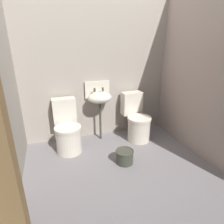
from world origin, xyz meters
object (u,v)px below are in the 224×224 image
toilet_right (137,121)px  sink (99,97)px  bucket (125,156)px  toilet_left (67,130)px

toilet_right → sink: (-0.61, 0.19, 0.43)m
bucket → sink: bearing=99.1°
toilet_left → bucket: toilet_left is taller
toilet_right → bucket: toilet_right is taller
bucket → toilet_left: bearing=138.2°
toilet_left → bucket: bearing=136.8°
sink → bucket: (0.13, -0.82, -0.65)m
sink → bucket: size_ratio=3.85×
bucket → toilet_right: bearing=52.9°
sink → toilet_right: bearing=-17.2°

